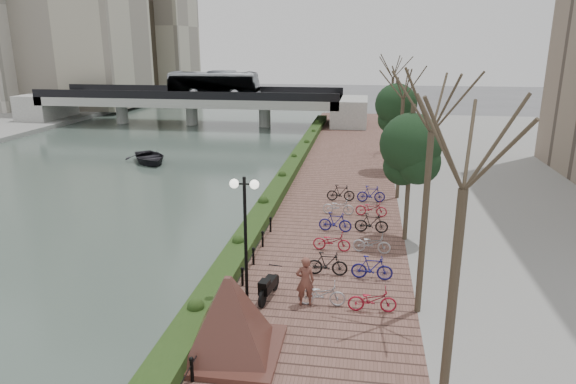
% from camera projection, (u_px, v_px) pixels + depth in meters
% --- Properties ---
extents(ground, '(220.00, 220.00, 0.00)m').
position_uv_depth(ground, '(183.00, 335.00, 17.60)').
color(ground, '#59595B').
rests_on(ground, ground).
extents(river_water, '(30.00, 130.00, 0.02)m').
position_uv_depth(river_water, '(115.00, 161.00, 43.49)').
color(river_water, '#405049').
rests_on(river_water, ground).
extents(promenade, '(8.00, 75.00, 0.50)m').
position_uv_depth(promenade, '(333.00, 192.00, 33.56)').
color(promenade, brown).
rests_on(promenade, ground).
extents(hedge, '(1.10, 56.00, 0.60)m').
position_uv_depth(hedge, '(288.00, 173.00, 36.27)').
color(hedge, '#1D3513').
rests_on(hedge, promenade).
extents(chain_fence, '(0.10, 14.10, 0.70)m').
position_uv_depth(chain_fence, '(236.00, 289.00, 19.06)').
color(chain_fence, black).
rests_on(chain_fence, promenade).
extents(granite_monument, '(4.83, 4.83, 2.53)m').
position_uv_depth(granite_monument, '(229.00, 315.00, 15.41)').
color(granite_monument, '#3E1D1A').
rests_on(granite_monument, promenade).
extents(lamppost, '(1.02, 0.32, 4.82)m').
position_uv_depth(lamppost, '(245.00, 215.00, 17.60)').
color(lamppost, black).
rests_on(lamppost, promenade).
extents(motorcycle, '(0.80, 1.75, 1.06)m').
position_uv_depth(motorcycle, '(269.00, 285.00, 18.97)').
color(motorcycle, black).
rests_on(motorcycle, promenade).
extents(pedestrian, '(0.76, 0.59, 1.87)m').
position_uv_depth(pedestrian, '(305.00, 281.00, 18.38)').
color(pedestrian, brown).
rests_on(pedestrian, promenade).
extents(bicycle_parking, '(2.40, 14.69, 1.00)m').
position_uv_depth(bicycle_parking, '(352.00, 233.00, 24.37)').
color(bicycle_parking, '#B3B3B8').
rests_on(bicycle_parking, promenade).
extents(street_trees, '(3.20, 37.12, 6.80)m').
position_uv_depth(street_trees, '(404.00, 159.00, 27.45)').
color(street_trees, '#3C3323').
rests_on(street_trees, promenade).
extents(bridge, '(36.00, 10.77, 6.50)m').
position_uv_depth(bridge, '(196.00, 97.00, 61.44)').
color(bridge, '#979793').
rests_on(bridge, ground).
extents(boat, '(5.51, 5.73, 0.97)m').
position_uv_depth(boat, '(149.00, 157.00, 42.54)').
color(boat, black).
rests_on(boat, river_water).
extents(far_buildings, '(35.00, 38.00, 38.00)m').
position_uv_depth(far_buildings, '(69.00, 0.00, 81.66)').
color(far_buildings, '#A8A18C').
rests_on(far_buildings, far_bank).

